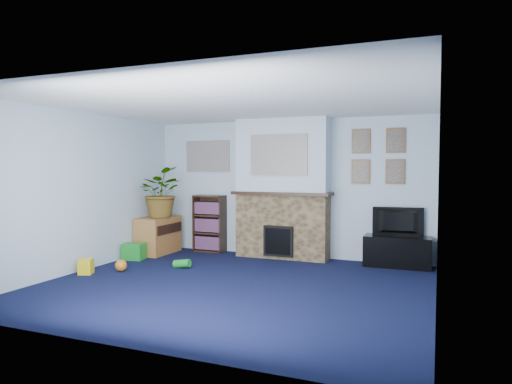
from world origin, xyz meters
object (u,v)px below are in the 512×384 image
at_px(bookshelf, 210,225).
at_px(sideboard, 158,234).
at_px(tv_stand, 397,252).
at_px(television, 398,222).

xyz_separation_m(bookshelf, sideboard, (-0.79, -0.52, -0.15)).
xyz_separation_m(tv_stand, sideboard, (-4.16, -0.44, 0.12)).
xyz_separation_m(television, bookshelf, (-3.37, 0.06, -0.21)).
distance_m(bookshelf, sideboard, 0.96).
height_order(tv_stand, sideboard, sideboard).
xyz_separation_m(tv_stand, bookshelf, (-3.37, 0.08, 0.28)).
distance_m(television, bookshelf, 3.38).
xyz_separation_m(television, sideboard, (-4.16, -0.46, -0.36)).
bearing_deg(sideboard, bookshelf, 33.21).
bearing_deg(television, sideboard, -0.48).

